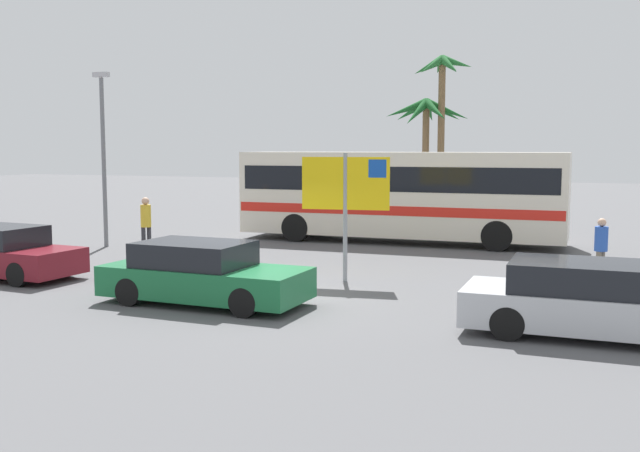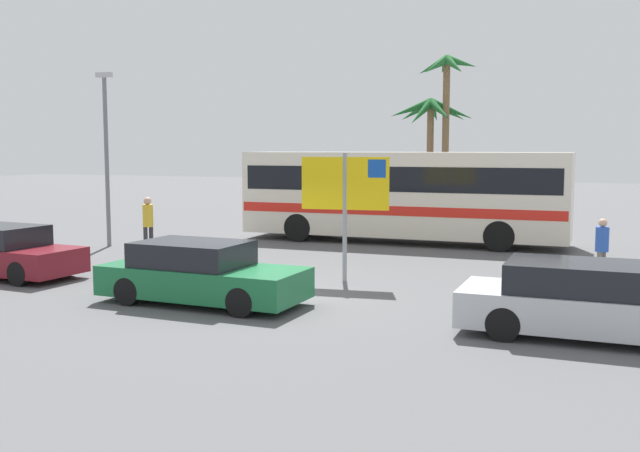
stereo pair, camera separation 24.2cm
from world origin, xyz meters
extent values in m
plane|color=#565659|center=(0.00, 0.00, 0.00)|extent=(120.00, 120.00, 0.00)
cube|color=silver|center=(0.66, 10.57, 1.73)|extent=(11.31, 2.48, 2.90)
cube|color=black|center=(0.66, 10.57, 2.28)|extent=(10.86, 2.50, 0.84)
cube|color=red|center=(0.66, 10.57, 1.22)|extent=(11.20, 2.50, 0.32)
cylinder|color=black|center=(4.17, 11.68, 0.50)|extent=(1.00, 0.28, 1.00)
cylinder|color=black|center=(4.17, 9.45, 0.50)|extent=(1.00, 0.28, 1.00)
cylinder|color=black|center=(-2.85, 11.68, 0.50)|extent=(1.00, 0.28, 1.00)
cylinder|color=black|center=(-2.85, 9.45, 0.50)|extent=(1.00, 0.28, 1.00)
cylinder|color=gray|center=(1.26, 2.71, 1.60)|extent=(0.11, 0.11, 3.20)
cube|color=yellow|center=(1.26, 2.71, 2.45)|extent=(2.19, 0.32, 1.30)
cube|color=#1447A8|center=(2.06, 2.80, 2.82)|extent=(0.45, 0.12, 0.44)
cube|color=#B7BABF|center=(7.10, -0.86, 0.48)|extent=(4.57, 1.84, 0.64)
cube|color=black|center=(6.83, -0.86, 1.06)|extent=(2.38, 1.67, 0.52)
cylinder|color=black|center=(5.70, -0.02, 0.30)|extent=(0.60, 0.17, 0.60)
cylinder|color=black|center=(5.68, -1.66, 0.30)|extent=(0.60, 0.17, 0.60)
cube|color=#196638|center=(-0.70, -0.83, 0.48)|extent=(4.49, 1.96, 0.64)
cube|color=black|center=(-0.96, -0.82, 1.06)|extent=(2.36, 1.73, 0.52)
cylinder|color=black|center=(0.70, -0.07, 0.30)|extent=(0.61, 0.18, 0.60)
cylinder|color=black|center=(0.64, -1.71, 0.30)|extent=(0.61, 0.18, 0.60)
cylinder|color=black|center=(-2.03, 0.04, 0.30)|extent=(0.61, 0.18, 0.60)
cylinder|color=black|center=(-2.10, -1.60, 0.30)|extent=(0.61, 0.18, 0.60)
cube|color=maroon|center=(-7.02, 0.14, 0.48)|extent=(4.04, 2.01, 0.64)
cube|color=black|center=(-7.26, 0.15, 1.06)|extent=(2.15, 1.73, 0.52)
cylinder|color=black|center=(-5.75, 0.83, 0.30)|extent=(0.61, 0.20, 0.60)
cylinder|color=black|center=(-5.87, -0.74, 0.30)|extent=(0.61, 0.20, 0.60)
cylinder|color=black|center=(-8.18, 1.01, 0.30)|extent=(0.61, 0.20, 0.60)
cylinder|color=#2D2D33|center=(-6.04, 4.78, 0.44)|extent=(0.13, 0.13, 0.87)
cylinder|color=#2D2D33|center=(-5.93, 4.92, 0.44)|extent=(0.13, 0.13, 0.87)
cylinder|color=gold|center=(-5.99, 4.85, 1.22)|extent=(0.32, 0.32, 0.69)
sphere|color=tan|center=(-5.99, 4.85, 1.68)|extent=(0.24, 0.24, 0.24)
cylinder|color=#706656|center=(7.19, 4.79, 0.39)|extent=(0.13, 0.13, 0.77)
cylinder|color=#706656|center=(7.28, 4.95, 0.39)|extent=(0.13, 0.13, 0.77)
cylinder|color=#2851B2|center=(7.23, 4.87, 1.08)|extent=(0.32, 0.32, 0.61)
sphere|color=tan|center=(7.23, 4.87, 1.49)|extent=(0.21, 0.21, 0.21)
cylinder|color=slate|center=(-8.34, 5.98, 2.81)|extent=(0.14, 0.14, 5.63)
cube|color=#B2B2B7|center=(-8.34, 5.98, 5.73)|extent=(0.56, 0.20, 0.16)
cylinder|color=brown|center=(0.32, 19.60, 3.59)|extent=(0.32, 0.32, 7.18)
cone|color=#23662D|center=(1.00, 19.54, 7.17)|extent=(1.54, 0.57, 0.83)
cone|color=#23662D|center=(0.55, 20.24, 7.14)|extent=(0.92, 1.56, 0.89)
cone|color=#23662D|center=(0.07, 20.23, 7.13)|extent=(0.95, 1.56, 0.90)
cone|color=#23662D|center=(-0.33, 19.58, 7.07)|extent=(1.50, 0.48, 1.01)
cone|color=#23662D|center=(-0.07, 19.09, 7.05)|extent=(1.25, 1.45, 1.05)
cone|color=#23662D|center=(0.73, 19.10, 7.06)|extent=(1.29, 1.42, 1.03)
cylinder|color=brown|center=(-0.43, 19.73, 2.62)|extent=(0.32, 0.32, 5.24)
cone|color=#195623|center=(0.54, 19.81, 5.05)|extent=(2.14, 0.62, 1.19)
cone|color=#195623|center=(0.23, 20.44, 5.05)|extent=(1.77, 1.84, 1.18)
cone|color=#195623|center=(-0.49, 20.70, 5.05)|extent=(0.56, 2.13, 1.19)
cone|color=#195623|center=(-1.27, 20.25, 5.06)|extent=(2.03, 1.49, 1.17)
cone|color=#195623|center=(-1.25, 19.16, 5.10)|extent=(2.00, 1.58, 1.09)
cone|color=#195623|center=(-0.68, 18.85, 4.92)|extent=(0.98, 2.08, 1.42)
cone|color=#195623|center=(0.17, 18.98, 5.01)|extent=(1.66, 1.91, 1.26)
camera|label=1|loc=(6.94, -14.29, 3.32)|focal=40.79mm
camera|label=2|loc=(7.16, -14.20, 3.32)|focal=40.79mm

